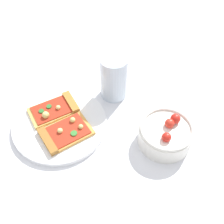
% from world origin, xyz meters
% --- Properties ---
extents(ground_plane, '(2.40, 2.40, 0.00)m').
position_xyz_m(ground_plane, '(0.00, 0.00, 0.00)').
color(ground_plane, silver).
rests_on(ground_plane, ground).
extents(plate, '(0.25, 0.25, 0.01)m').
position_xyz_m(plate, '(-0.02, -0.04, 0.01)').
color(plate, white).
rests_on(plate, ground_plane).
extents(pizza_slice_near, '(0.14, 0.10, 0.03)m').
position_xyz_m(pizza_slice_near, '(-0.04, -0.08, 0.02)').
color(pizza_slice_near, '#E5B256').
rests_on(pizza_slice_near, plate).
extents(pizza_slice_far, '(0.13, 0.10, 0.02)m').
position_xyz_m(pizza_slice_far, '(-0.00, -0.00, 0.02)').
color(pizza_slice_far, gold).
rests_on(pizza_slice_far, plate).
extents(salad_bowl, '(0.13, 0.13, 0.07)m').
position_xyz_m(salad_bowl, '(-0.19, 0.17, 0.03)').
color(salad_bowl, white).
rests_on(salad_bowl, ground_plane).
extents(soda_glass, '(0.08, 0.08, 0.13)m').
position_xyz_m(soda_glass, '(-0.20, -0.03, 0.06)').
color(soda_glass, silver).
rests_on(soda_glass, ground_plane).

